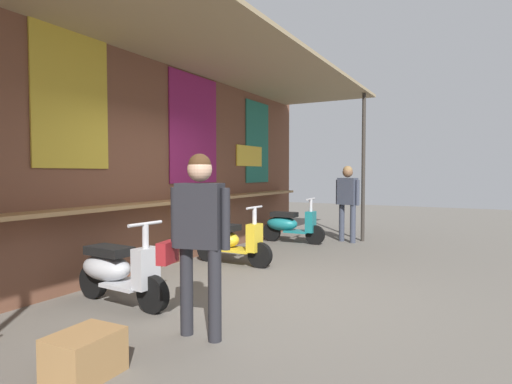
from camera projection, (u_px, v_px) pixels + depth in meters
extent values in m
plane|color=#605B54|center=(252.00, 290.00, 5.36)|extent=(30.27, 30.27, 0.00)
cube|color=brown|center=(133.00, 159.00, 6.25)|extent=(10.81, 0.25, 3.42)
cube|color=#A87F51|center=(149.00, 204.00, 6.14)|extent=(9.73, 0.36, 0.05)
cube|color=gold|center=(72.00, 97.00, 5.15)|extent=(1.09, 0.02, 1.74)
cube|color=#841E56|center=(194.00, 129.00, 7.32)|extent=(1.33, 0.02, 1.87)
cube|color=#236B5B|center=(257.00, 142.00, 9.36)|extent=(1.03, 0.02, 1.79)
cube|color=gold|center=(249.00, 156.00, 9.05)|extent=(1.07, 0.03, 0.44)
cube|color=#9E8966|center=(201.00, 41.00, 5.59)|extent=(10.38, 2.26, 0.06)
cylinder|color=#332D28|center=(363.00, 167.00, 9.15)|extent=(0.08, 0.08, 3.25)
ellipsoid|color=#B2B5BA|center=(107.00, 267.00, 4.87)|extent=(0.43, 0.72, 0.30)
cube|color=black|center=(109.00, 251.00, 4.84)|extent=(0.34, 0.57, 0.10)
cube|color=#B2B5BA|center=(127.00, 284.00, 4.69)|extent=(0.41, 0.52, 0.04)
cube|color=#B2B5BA|center=(146.00, 268.00, 4.52)|extent=(0.29, 0.18, 0.44)
cylinder|color=#B7B7BC|center=(146.00, 256.00, 4.51)|extent=(0.07, 0.07, 0.70)
cylinder|color=#B7B7BC|center=(145.00, 224.00, 4.50)|extent=(0.46, 0.07, 0.04)
cylinder|color=black|center=(153.00, 294.00, 4.48)|extent=(0.13, 0.41, 0.40)
cylinder|color=black|center=(93.00, 281.00, 5.01)|extent=(0.13, 0.41, 0.40)
ellipsoid|color=gold|center=(220.00, 239.00, 6.97)|extent=(0.39, 0.70, 0.30)
cube|color=black|center=(223.00, 227.00, 6.94)|extent=(0.31, 0.55, 0.10)
cube|color=gold|center=(238.00, 250.00, 6.81)|extent=(0.39, 0.50, 0.04)
cube|color=gold|center=(254.00, 238.00, 6.65)|extent=(0.28, 0.16, 0.44)
cylinder|color=#B7B7BC|center=(254.00, 230.00, 6.64)|extent=(0.07, 0.07, 0.70)
cylinder|color=#B7B7BC|center=(254.00, 207.00, 6.63)|extent=(0.46, 0.04, 0.04)
cylinder|color=black|center=(260.00, 255.00, 6.61)|extent=(0.11, 0.40, 0.40)
cylinder|color=black|center=(208.00, 250.00, 7.10)|extent=(0.11, 0.40, 0.40)
ellipsoid|color=#197075|center=(282.00, 224.00, 9.09)|extent=(0.41, 0.71, 0.30)
cube|color=black|center=(284.00, 214.00, 9.06)|extent=(0.32, 0.56, 0.10)
cube|color=#197075|center=(297.00, 231.00, 8.94)|extent=(0.40, 0.51, 0.04)
cube|color=#197075|center=(311.00, 222.00, 8.80)|extent=(0.29, 0.17, 0.44)
cylinder|color=#B7B7BC|center=(311.00, 216.00, 8.79)|extent=(0.07, 0.07, 0.70)
cylinder|color=#B7B7BC|center=(311.00, 199.00, 8.78)|extent=(0.46, 0.05, 0.04)
cylinder|color=black|center=(315.00, 235.00, 8.77)|extent=(0.12, 0.40, 0.40)
cylinder|color=black|center=(272.00, 232.00, 9.21)|extent=(0.12, 0.40, 0.40)
cylinder|color=#232328|center=(215.00, 295.00, 3.72)|extent=(0.12, 0.12, 0.82)
cylinder|color=#232328|center=(187.00, 290.00, 3.88)|extent=(0.12, 0.12, 0.82)
cube|color=#232328|center=(200.00, 216.00, 3.77)|extent=(0.28, 0.44, 0.58)
sphere|color=tan|center=(200.00, 169.00, 3.75)|extent=(0.22, 0.22, 0.22)
sphere|color=#472D19|center=(200.00, 165.00, 3.75)|extent=(0.20, 0.20, 0.20)
cylinder|color=#232328|center=(226.00, 219.00, 3.70)|extent=(0.08, 0.08, 0.55)
cylinder|color=#232328|center=(175.00, 217.00, 3.84)|extent=(0.08, 0.08, 0.55)
cube|color=maroon|center=(168.00, 252.00, 3.85)|extent=(0.28, 0.15, 0.20)
cylinder|color=#383D4C|center=(342.00, 223.00, 9.21)|extent=(0.12, 0.12, 0.81)
cylinder|color=#383D4C|center=(353.00, 224.00, 8.96)|extent=(0.12, 0.12, 0.81)
cube|color=#383D4C|center=(347.00, 191.00, 9.05)|extent=(0.29, 0.44, 0.58)
sphere|color=brown|center=(348.00, 172.00, 9.03)|extent=(0.22, 0.22, 0.22)
sphere|color=olive|center=(348.00, 171.00, 9.03)|extent=(0.20, 0.20, 0.20)
cylinder|color=#383D4C|center=(338.00, 192.00, 9.22)|extent=(0.08, 0.08, 0.54)
cylinder|color=#383D4C|center=(358.00, 193.00, 8.89)|extent=(0.08, 0.08, 0.54)
cube|color=olive|center=(85.00, 355.00, 3.07)|extent=(0.50, 0.41, 0.33)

